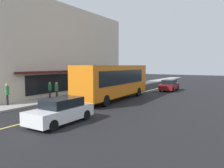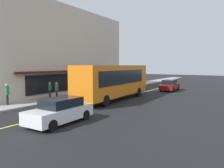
{
  "view_description": "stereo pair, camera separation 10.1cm",
  "coord_description": "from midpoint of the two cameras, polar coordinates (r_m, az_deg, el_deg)",
  "views": [
    {
      "loc": [
        -21.31,
        -11.35,
        3.5
      ],
      "look_at": [
        -2.76,
        0.19,
        1.6
      ],
      "focal_mm": 34.58,
      "sensor_mm": 36.0,
      "label": 1
    },
    {
      "loc": [
        -21.26,
        -11.43,
        3.5
      ],
      "look_at": [
        -2.76,
        0.19,
        1.6
      ],
      "focal_mm": 34.58,
      "sensor_mm": 36.0,
      "label": 2
    }
  ],
  "objects": [
    {
      "name": "ground",
      "position": [
        24.39,
        3.96,
        -3.29
      ],
      "size": [
        120.0,
        120.0,
        0.0
      ],
      "primitive_type": "plane",
      "color": "black"
    },
    {
      "name": "sidewalk",
      "position": [
        27.25,
        -5.89,
        -2.27
      ],
      "size": [
        80.0,
        2.86,
        0.15
      ],
      "primitive_type": "cube",
      "color": "#9E9B93",
      "rests_on": "ground"
    },
    {
      "name": "lane_centre_stripe",
      "position": [
        24.39,
        3.96,
        -3.28
      ],
      "size": [
        36.0,
        0.16,
        0.01
      ],
      "primitive_type": "cube",
      "color": "#D8D14C",
      "rests_on": "ground"
    },
    {
      "name": "storefront_building",
      "position": [
        31.16,
        -18.36,
        8.02
      ],
      "size": [
        22.48,
        12.31,
        10.6
      ],
      "color": "beige",
      "rests_on": "ground"
    },
    {
      "name": "bus",
      "position": [
        21.79,
        0.76,
        0.99
      ],
      "size": [
        11.21,
        2.91,
        3.5
      ],
      "color": "orange",
      "rests_on": "ground"
    },
    {
      "name": "traffic_light",
      "position": [
        26.04,
        -5.36,
        2.82
      ],
      "size": [
        0.3,
        0.52,
        3.2
      ],
      "color": "#2D2D33",
      "rests_on": "sidewalk"
    },
    {
      "name": "car_white",
      "position": [
        13.5,
        -13.29,
        -6.96
      ],
      "size": [
        4.33,
        1.91,
        1.52
      ],
      "color": "white",
      "rests_on": "ground"
    },
    {
      "name": "car_maroon",
      "position": [
        30.79,
        15.08,
        -0.34
      ],
      "size": [
        4.38,
        2.02,
        1.52
      ],
      "color": "maroon",
      "rests_on": "ground"
    },
    {
      "name": "pedestrian_by_curb",
      "position": [
        23.18,
        -15.98,
        -1.11
      ],
      "size": [
        0.34,
        0.34,
        1.63
      ],
      "color": "black",
      "rests_on": "sidewalk"
    },
    {
      "name": "pedestrian_near_storefront",
      "position": [
        20.18,
        -25.87,
        -1.93
      ],
      "size": [
        0.34,
        0.34,
        1.82
      ],
      "color": "black",
      "rests_on": "sidewalk"
    },
    {
      "name": "pedestrian_mid_block",
      "position": [
        22.03,
        -14.28,
        -1.26
      ],
      "size": [
        0.34,
        0.34,
        1.69
      ],
      "color": "black",
      "rests_on": "sidewalk"
    }
  ]
}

